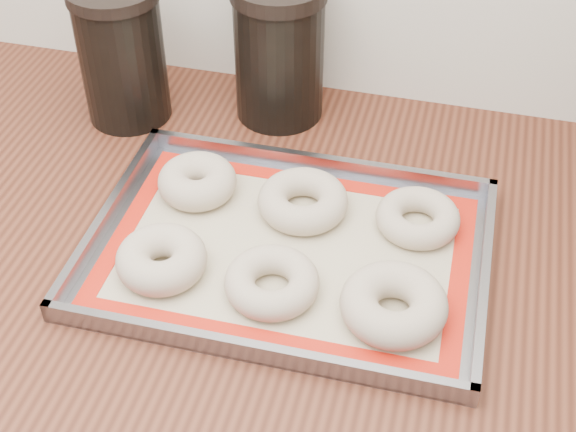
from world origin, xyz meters
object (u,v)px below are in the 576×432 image
(baking_tray, at_px, (288,250))
(canister_mid, at_px, (279,50))
(bagel_back_right, at_px, (418,218))
(bagel_back_mid, at_px, (303,201))
(bagel_front_mid, at_px, (272,282))
(canister_left, at_px, (122,53))
(bagel_front_left, at_px, (161,259))
(bagel_front_right, at_px, (394,304))
(bagel_back_left, at_px, (197,181))

(baking_tray, distance_m, canister_mid, 0.31)
(baking_tray, xyz_separation_m, bagel_back_right, (0.14, 0.08, 0.01))
(baking_tray, distance_m, bagel_back_mid, 0.07)
(bagel_front_mid, height_order, canister_left, canister_left)
(bagel_front_left, xyz_separation_m, canister_left, (-0.16, 0.29, 0.07))
(bagel_front_mid, height_order, bagel_back_right, bagel_front_mid)
(bagel_front_right, relative_size, canister_mid, 0.58)
(baking_tray, distance_m, bagel_back_left, 0.16)
(bagel_back_left, bearing_deg, bagel_front_left, -87.11)
(bagel_front_left, distance_m, bagel_back_left, 0.14)
(baking_tray, bearing_deg, bagel_back_right, 29.41)
(bagel_front_left, distance_m, canister_mid, 0.36)
(bagel_front_mid, height_order, bagel_back_mid, bagel_back_mid)
(bagel_back_mid, relative_size, bagel_back_right, 1.10)
(bagel_back_left, distance_m, bagel_back_mid, 0.14)
(bagel_back_left, bearing_deg, bagel_back_mid, -0.54)
(baking_tray, bearing_deg, bagel_front_right, -27.55)
(baking_tray, relative_size, bagel_front_right, 4.02)
(bagel_front_left, height_order, bagel_front_mid, bagel_front_left)
(bagel_front_left, distance_m, canister_left, 0.34)
(baking_tray, bearing_deg, canister_left, 142.60)
(bagel_front_left, bearing_deg, bagel_front_right, -0.47)
(bagel_back_left, height_order, canister_left, canister_left)
(bagel_front_left, height_order, canister_left, canister_left)
(baking_tray, height_order, bagel_front_right, bagel_front_right)
(baking_tray, distance_m, canister_left, 0.38)
(bagel_front_right, bearing_deg, bagel_back_left, 152.11)
(bagel_front_mid, bearing_deg, bagel_back_mid, 89.71)
(bagel_front_mid, relative_size, canister_left, 0.54)
(bagel_front_left, bearing_deg, canister_mid, 82.91)
(bagel_back_left, xyz_separation_m, canister_mid, (0.05, 0.21, 0.08))
(bagel_back_left, distance_m, canister_left, 0.23)
(bagel_back_mid, bearing_deg, bagel_back_right, 2.83)
(bagel_back_left, bearing_deg, bagel_front_mid, -46.17)
(bagel_front_mid, xyz_separation_m, bagel_front_right, (0.13, -0.00, 0.00))
(bagel_back_left, distance_m, bagel_back_right, 0.28)
(bagel_front_right, xyz_separation_m, canister_left, (-0.43, 0.29, 0.07))
(bagel_front_left, relative_size, bagel_back_mid, 0.93)
(canister_mid, bearing_deg, bagel_back_mid, -67.74)
(bagel_front_left, bearing_deg, bagel_back_left, 92.89)
(bagel_back_right, xyz_separation_m, canister_mid, (-0.23, 0.20, 0.08))
(bagel_front_left, bearing_deg, bagel_back_mid, 47.17)
(baking_tray, height_order, bagel_back_left, bagel_back_left)
(bagel_back_left, relative_size, bagel_back_mid, 0.89)
(bagel_front_right, bearing_deg, bagel_front_mid, 179.32)
(bagel_front_mid, distance_m, canister_mid, 0.37)
(bagel_front_left, relative_size, canister_mid, 0.52)
(bagel_front_mid, xyz_separation_m, bagel_back_right, (0.14, 0.15, -0.00))
(canister_mid, bearing_deg, canister_left, -164.13)
(bagel_front_left, distance_m, bagel_back_mid, 0.19)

